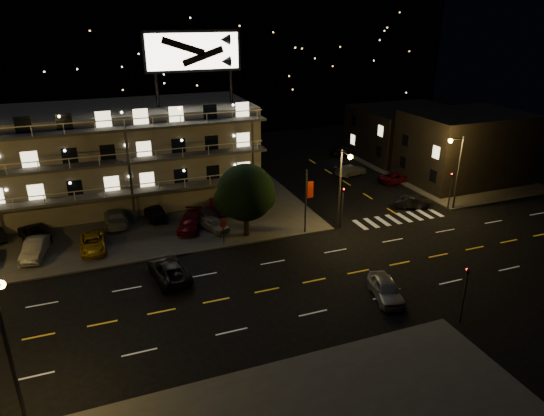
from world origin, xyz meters
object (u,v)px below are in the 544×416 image
object	(u,v)px
tree	(245,194)
road_car_east	(386,289)
road_car_west	(169,270)
lot_car_2	(93,243)
lot_car_7	(115,217)
lot_car_4	(213,224)
side_car_0	(414,202)

from	to	relation	value
tree	road_car_east	distance (m)	15.61
road_car_west	lot_car_2	bearing A→B (deg)	-59.06
tree	lot_car_7	xyz separation A→B (m)	(-11.32, 7.13, -3.37)
lot_car_2	lot_car_4	size ratio (longest dim) A/B	1.25
tree	lot_car_4	size ratio (longest dim) A/B	1.88
road_car_east	lot_car_4	bearing A→B (deg)	133.41
road_car_east	road_car_west	bearing A→B (deg)	163.52
tree	road_car_west	xyz separation A→B (m)	(-8.11, -5.19, -3.54)
road_car_west	tree	bearing A→B (deg)	-154.17
road_car_west	lot_car_4	bearing A→B (deg)	-133.52
lot_car_2	road_car_east	size ratio (longest dim) A/B	1.03
tree	side_car_0	world-z (taller)	tree
road_car_east	road_car_west	xyz separation A→B (m)	(-14.51, 8.60, -0.01)
tree	lot_car_4	bearing A→B (deg)	138.94
tree	lot_car_2	world-z (taller)	tree
lot_car_7	road_car_west	world-z (taller)	lot_car_7
road_car_west	lot_car_7	bearing A→B (deg)	-82.19
lot_car_4	road_car_east	xyz separation A→B (m)	(8.97, -16.03, -0.02)
side_car_0	road_car_east	distance (m)	19.15
lot_car_4	lot_car_7	bearing A→B (deg)	126.68
side_car_0	lot_car_2	bearing A→B (deg)	110.30
tree	road_car_west	size ratio (longest dim) A/B	1.29
lot_car_4	road_car_west	world-z (taller)	road_car_west
tree	road_car_west	bearing A→B (deg)	-147.36
lot_car_4	side_car_0	size ratio (longest dim) A/B	0.94
lot_car_2	lot_car_7	size ratio (longest dim) A/B	0.87
lot_car_4	road_car_west	xyz separation A→B (m)	(-5.54, -7.43, -0.03)
road_car_east	road_car_west	distance (m)	16.87
road_car_east	lot_car_7	bearing A→B (deg)	144.44
tree	side_car_0	size ratio (longest dim) A/B	1.76
lot_car_7	road_car_west	bearing A→B (deg)	103.67
lot_car_2	lot_car_4	world-z (taller)	lot_car_2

